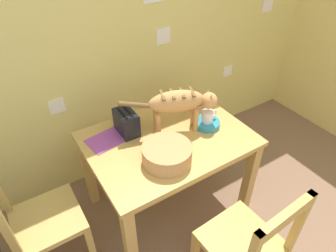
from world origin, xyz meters
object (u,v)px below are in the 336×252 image
object	(u,v)px
saucer_bowl	(207,123)
toaster	(126,123)
cat	(181,103)
magazine	(107,140)
wooden_chair_near	(40,220)
wooden_chair_far	(247,244)
dining_table	(168,147)
coffee_mug	(208,116)
wicker_basket	(167,154)
book_stack	(191,100)

from	to	relation	value
saucer_bowl	toaster	distance (m)	0.59
cat	saucer_bowl	distance (m)	0.29
magazine	toaster	world-z (taller)	toaster
wooden_chair_near	toaster	bearing A→B (deg)	104.07
toaster	wooden_chair_far	distance (m)	1.10
magazine	toaster	bearing A→B (deg)	-7.59
dining_table	saucer_bowl	world-z (taller)	saucer_bowl
saucer_bowl	coffee_mug	bearing A→B (deg)	0.00
wicker_basket	saucer_bowl	bearing A→B (deg)	19.20
saucer_bowl	wooden_chair_near	xyz separation A→B (m)	(-1.26, 0.06, -0.30)
dining_table	book_stack	bearing A→B (deg)	34.05
saucer_bowl	magazine	bearing A→B (deg)	160.68
magazine	wicker_basket	bearing A→B (deg)	-67.92
book_stack	wooden_chair_near	world-z (taller)	wooden_chair_near
wicker_basket	dining_table	bearing A→B (deg)	55.94
book_stack	wooden_chair_far	xyz separation A→B (m)	(-0.35, -1.06, -0.31)
dining_table	toaster	size ratio (longest dim) A/B	5.63
toaster	magazine	bearing A→B (deg)	-178.31
coffee_mug	wicker_basket	world-z (taller)	coffee_mug
wooden_chair_far	toaster	bearing A→B (deg)	101.39
coffee_mug	cat	bearing A→B (deg)	160.48
saucer_bowl	wooden_chair_far	distance (m)	0.86
cat	book_stack	size ratio (longest dim) A/B	3.40
cat	toaster	xyz separation A→B (m)	(-0.34, 0.18, -0.14)
saucer_bowl	wooden_chair_near	bearing A→B (deg)	177.08
book_stack	wooden_chair_far	size ratio (longest dim) A/B	0.21
saucer_bowl	wicker_basket	world-z (taller)	wicker_basket
cat	wooden_chair_far	bearing A→B (deg)	14.20
dining_table	book_stack	world-z (taller)	book_stack
wicker_basket	coffee_mug	bearing A→B (deg)	19.06
dining_table	wooden_chair_far	bearing A→B (deg)	-87.05
coffee_mug	magazine	distance (m)	0.74
wicker_basket	wooden_chair_far	size ratio (longest dim) A/B	0.34
toaster	wicker_basket	bearing A→B (deg)	-78.15
cat	book_stack	bearing A→B (deg)	151.10
magazine	wooden_chair_near	distance (m)	0.66
wooden_chair_near	wooden_chair_far	size ratio (longest dim) A/B	1.00
magazine	wooden_chair_far	distance (m)	1.12
book_stack	toaster	xyz separation A→B (m)	(-0.60, -0.06, 0.05)
dining_table	wooden_chair_far	distance (m)	0.82
coffee_mug	wooden_chair_far	xyz separation A→B (m)	(-0.28, -0.76, -0.36)
saucer_bowl	coffee_mug	distance (m)	0.06
saucer_bowl	dining_table	bearing A→B (deg)	172.95
coffee_mug	toaster	xyz separation A→B (m)	(-0.53, 0.25, 0.00)
cat	wicker_basket	xyz separation A→B (m)	(-0.25, -0.22, -0.17)
wooden_chair_far	wooden_chair_near	bearing A→B (deg)	137.22
wooden_chair_near	wicker_basket	bearing A→B (deg)	75.06
dining_table	cat	xyz separation A→B (m)	(0.12, 0.03, 0.32)
magazine	cat	bearing A→B (deg)	-28.39
cat	toaster	world-z (taller)	cat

